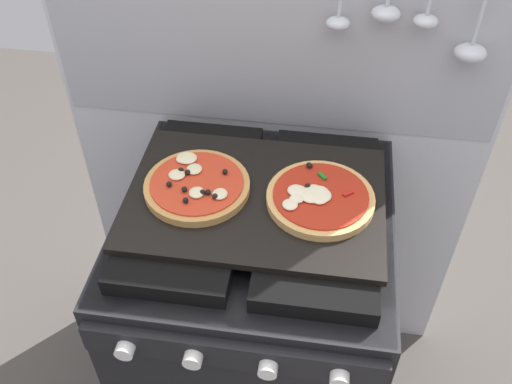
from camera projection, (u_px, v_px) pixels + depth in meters
name	position (u px, v px, depth m)	size (l,w,h in m)	color
kitchen_backsplash	(275.00, 145.00, 1.52)	(1.10, 0.09, 1.55)	silver
stove	(256.00, 321.00, 1.51)	(0.60, 0.64, 0.90)	black
baking_tray	(256.00, 198.00, 1.20)	(0.54, 0.38, 0.02)	black
pizza_left	(197.00, 185.00, 1.20)	(0.22, 0.22, 0.03)	#C18947
pizza_right	(319.00, 197.00, 1.17)	(0.22, 0.22, 0.03)	tan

